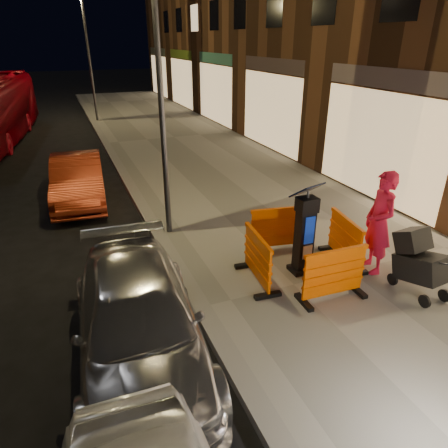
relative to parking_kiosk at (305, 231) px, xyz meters
name	(u,v)px	position (x,y,z in m)	size (l,w,h in m)	color
ground_plane	(202,314)	(-2.14, -0.36, -0.99)	(120.00, 120.00, 0.00)	black
sidewalk	(349,274)	(0.86, -0.36, -0.91)	(6.00, 60.00, 0.15)	gray
kerb	(202,311)	(-2.14, -0.36, -0.91)	(0.30, 60.00, 0.15)	slate
parking_kiosk	(305,231)	(0.00, 0.00, 0.00)	(0.53, 0.53, 1.68)	black
barrier_front	(334,274)	(0.00, -0.95, -0.37)	(1.20, 0.49, 0.94)	#F35900
barrier_back	(278,229)	(0.00, 0.95, -0.37)	(1.20, 0.49, 0.94)	#F35900
barrier_kerbside	(257,259)	(-0.95, 0.00, -0.37)	(1.20, 0.49, 0.94)	#F35900
barrier_bldgside	(345,240)	(0.95, 0.00, -0.37)	(1.20, 0.49, 0.94)	#F35900
car_silver	(142,354)	(-3.27, -0.91, -0.99)	(1.70, 4.19, 1.22)	silver
car_red	(82,200)	(-3.62, 5.85, -0.99)	(1.34, 3.83, 1.26)	#992D16
man	(379,223)	(1.29, -0.46, 0.15)	(0.72, 0.47, 1.97)	red
stroller	(422,264)	(1.49, -1.36, -0.28)	(0.58, 0.89, 1.11)	black
street_lamp_mid	(161,96)	(-1.89, 2.64, 2.16)	(0.12, 0.12, 6.00)	#3F3F44
street_lamp_far	(90,61)	(-1.89, 17.64, 2.16)	(0.12, 0.12, 6.00)	#3F3F44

